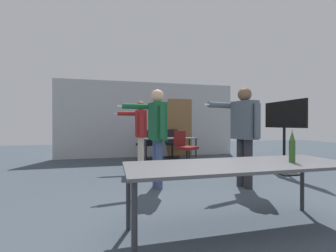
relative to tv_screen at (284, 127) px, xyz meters
The scene contains 11 objects.
back_wall 4.31m from the tv_screen, 126.36° to the left, with size 6.25×0.12×2.61m.
conference_table_near 3.44m from the tv_screen, 138.18° to the right, with size 2.38×0.81×0.73m.
conference_table_far 3.14m from the tv_screen, 134.77° to the left, with size 1.64×0.72×0.73m.
tv_screen is the anchor object (origin of this frame).
person_left_plaid 1.74m from the tv_screen, 152.97° to the right, with size 0.91×0.64×1.79m.
person_near_casual 3.11m from the tv_screen, behind, with size 0.84×0.59×1.76m.
person_far_watching 3.39m from the tv_screen, 160.35° to the left, with size 0.78×0.68×1.70m.
office_chair_side_rolled 2.50m from the tv_screen, 142.89° to the left, with size 0.66×0.68×0.95m.
office_chair_far_left 3.98m from the tv_screen, 134.37° to the left, with size 0.67×0.68×0.94m.
office_chair_mid_tucked 3.61m from the tv_screen, 121.74° to the left, with size 0.52×0.58×0.95m.
beer_bottle 3.08m from the tv_screen, 129.89° to the right, with size 0.06×0.06×0.35m.
Camera 1 is at (-1.26, -1.50, 1.14)m, focal length 24.00 mm.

